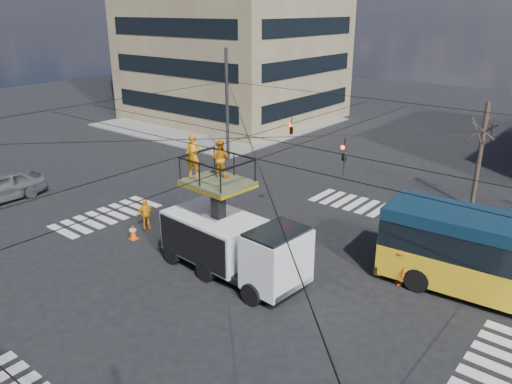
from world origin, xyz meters
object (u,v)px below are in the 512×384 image
object	(u,v)px
worker_ground	(145,214)
flagger	(400,266)
utility_truck	(232,232)
traffic_cone	(133,232)

from	to	relation	value
worker_ground	flagger	bearing A→B (deg)	-55.22
utility_truck	worker_ground	size ratio (longest dim) A/B	4.46
utility_truck	worker_ground	bearing A→B (deg)	178.07
traffic_cone	worker_ground	distance (m)	1.34
utility_truck	traffic_cone	size ratio (longest dim) A/B	9.79
traffic_cone	flagger	distance (m)	12.51
worker_ground	flagger	size ratio (longest dim) A/B	0.96
utility_truck	worker_ground	world-z (taller)	utility_truck
worker_ground	utility_truck	bearing A→B (deg)	-74.45
traffic_cone	flagger	xyz separation A→B (m)	(11.81, 4.11, 0.47)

